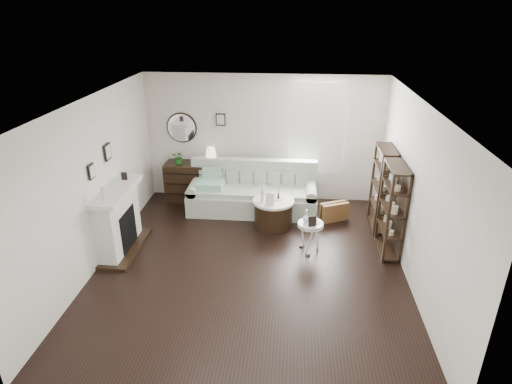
# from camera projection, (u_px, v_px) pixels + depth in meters

# --- Properties ---
(room) EXTENTS (5.50, 5.50, 5.50)m
(room) POSITION_uv_depth(u_px,v_px,m) (298.00, 129.00, 8.86)
(room) COLOR black
(room) RESTS_ON ground
(fireplace) EXTENTS (0.50, 1.40, 1.84)m
(fireplace) POSITION_uv_depth(u_px,v_px,m) (119.00, 222.00, 7.36)
(fireplace) COLOR silver
(fireplace) RESTS_ON ground
(shelf_unit_far) EXTENTS (0.30, 0.80, 1.60)m
(shelf_unit_far) POSITION_uv_depth(u_px,v_px,m) (382.00, 189.00, 8.01)
(shelf_unit_far) COLOR black
(shelf_unit_far) RESTS_ON ground
(shelf_unit_near) EXTENTS (0.30, 0.80, 1.60)m
(shelf_unit_near) POSITION_uv_depth(u_px,v_px,m) (392.00, 210.00, 7.19)
(shelf_unit_near) COLOR black
(shelf_unit_near) RESTS_ON ground
(sofa) EXTENTS (2.63, 0.91, 1.02)m
(sofa) POSITION_uv_depth(u_px,v_px,m) (253.00, 195.00, 8.88)
(sofa) COLOR #AAB6A2
(sofa) RESTS_ON ground
(quilt) EXTENTS (0.56, 0.47, 0.14)m
(quilt) POSITION_uv_depth(u_px,v_px,m) (210.00, 184.00, 8.73)
(quilt) COLOR #299977
(quilt) RESTS_ON sofa
(suitcase) EXTENTS (0.59, 0.40, 0.38)m
(suitcase) POSITION_uv_depth(u_px,v_px,m) (334.00, 212.00, 8.50)
(suitcase) COLOR brown
(suitcase) RESTS_ON ground
(dresser) EXTENTS (1.27, 0.54, 0.84)m
(dresser) POSITION_uv_depth(u_px,v_px,m) (196.00, 182.00, 9.31)
(dresser) COLOR black
(dresser) RESTS_ON ground
(table_lamp) EXTENTS (0.24, 0.24, 0.37)m
(table_lamp) POSITION_uv_depth(u_px,v_px,m) (211.00, 156.00, 9.03)
(table_lamp) COLOR white
(table_lamp) RESTS_ON dresser
(potted_plant) EXTENTS (0.32, 0.29, 0.30)m
(potted_plant) POSITION_uv_depth(u_px,v_px,m) (179.00, 157.00, 9.06)
(potted_plant) COLOR #1E621C
(potted_plant) RESTS_ON dresser
(drum_table) EXTENTS (0.80, 0.80, 0.55)m
(drum_table) POSITION_uv_depth(u_px,v_px,m) (273.00, 213.00, 8.25)
(drum_table) COLOR black
(drum_table) RESTS_ON ground
(pedestal_table) EXTENTS (0.45, 0.45, 0.54)m
(pedestal_table) POSITION_uv_depth(u_px,v_px,m) (310.00, 225.00, 7.35)
(pedestal_table) COLOR white
(pedestal_table) RESTS_ON ground
(eiffel_drum) EXTENTS (0.13, 0.13, 0.19)m
(eiffel_drum) POSITION_uv_depth(u_px,v_px,m) (278.00, 194.00, 8.14)
(eiffel_drum) COLOR black
(eiffel_drum) RESTS_ON drum_table
(bottle_drum) EXTENTS (0.08, 0.08, 0.33)m
(bottle_drum) POSITION_uv_depth(u_px,v_px,m) (263.00, 193.00, 8.01)
(bottle_drum) COLOR silver
(bottle_drum) RESTS_ON drum_table
(card_frame_drum) EXTENTS (0.17, 0.09, 0.22)m
(card_frame_drum) POSITION_uv_depth(u_px,v_px,m) (270.00, 199.00, 7.92)
(card_frame_drum) COLOR silver
(card_frame_drum) RESTS_ON drum_table
(eiffel_ped) EXTENTS (0.10, 0.10, 0.16)m
(eiffel_ped) POSITION_uv_depth(u_px,v_px,m) (316.00, 218.00, 7.31)
(eiffel_ped) COLOR black
(eiffel_ped) RESTS_ON pedestal_table
(flask_ped) EXTENTS (0.13, 0.13, 0.23)m
(flask_ped) POSITION_uv_depth(u_px,v_px,m) (306.00, 216.00, 7.30)
(flask_ped) COLOR silver
(flask_ped) RESTS_ON pedestal_table
(card_frame_ped) EXTENTS (0.14, 0.08, 0.18)m
(card_frame_ped) POSITION_uv_depth(u_px,v_px,m) (312.00, 221.00, 7.18)
(card_frame_ped) COLOR black
(card_frame_ped) RESTS_ON pedestal_table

